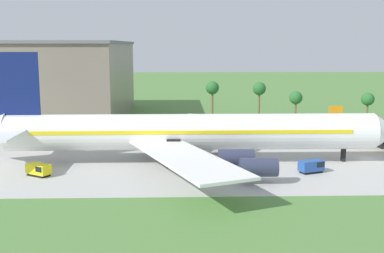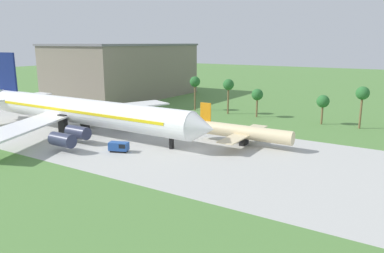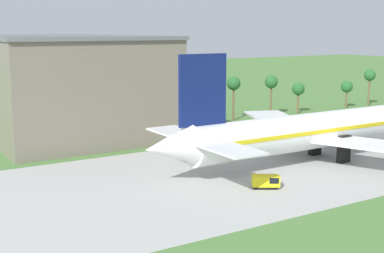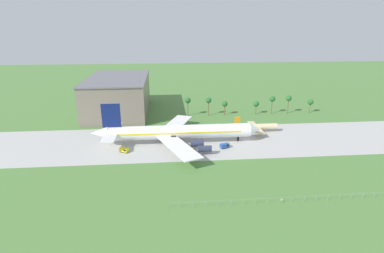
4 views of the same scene
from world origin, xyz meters
The scene contains 7 objects.
ground_plane centered at (0.00, 0.00, 0.00)m, with size 600.00×600.00×0.00m, color #517F3D.
taxiway_strip centered at (0.00, 0.00, 0.01)m, with size 320.00×44.00×0.02m.
jet_airliner centered at (-34.51, -1.39, 5.67)m, with size 80.58×61.31×20.19m.
regional_aircraft centered at (7.08, 10.22, 2.95)m, with size 22.91×20.39×8.97m.
fuel_truck centered at (-13.04, -9.33, 1.17)m, with size 4.58×3.34×2.14m.
terminal_building centered at (-69.58, 55.01, 11.29)m, with size 36.72×61.20×22.55m.
palm_tree_row centered at (12.80, 42.71, 8.37)m, with size 81.97×3.60×11.74m.
Camera 2 is at (41.51, -66.38, 23.02)m, focal length 35.00 mm.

